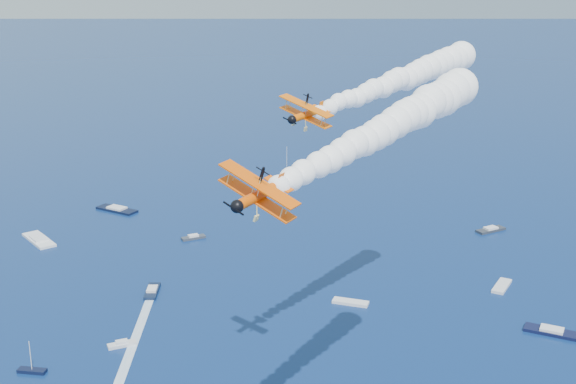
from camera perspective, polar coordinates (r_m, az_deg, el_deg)
biplane_lead at (r=115.92m, az=1.42°, el=5.82°), size 10.38×12.14×8.26m
biplane_trail at (r=75.88m, az=-2.16°, el=-0.21°), size 11.00×12.62×8.91m
smoke_trail_lead at (r=137.12m, az=8.26°, el=8.25°), size 53.78×30.03×9.67m
smoke_trail_trail at (r=97.10m, az=7.20°, el=4.73°), size 54.07×36.38×9.67m
spectator_boats at (r=189.79m, az=-15.97°, el=-7.55°), size 237.93×173.91×0.70m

